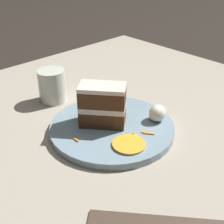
% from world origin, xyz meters
% --- Properties ---
extents(ground_plane, '(6.00, 6.00, 0.00)m').
position_xyz_m(ground_plane, '(0.00, 0.00, 0.00)').
color(ground_plane, black).
rests_on(ground_plane, ground).
extents(dining_table, '(1.24, 1.17, 0.03)m').
position_xyz_m(dining_table, '(0.00, 0.00, 0.01)').
color(dining_table, gray).
rests_on(dining_table, ground).
extents(plate, '(0.30, 0.30, 0.02)m').
position_xyz_m(plate, '(-0.02, -0.04, 0.04)').
color(plate, gray).
rests_on(plate, dining_table).
extents(cake_slice, '(0.11, 0.12, 0.10)m').
position_xyz_m(cake_slice, '(-0.01, -0.06, 0.09)').
color(cake_slice, '#4C2D19').
rests_on(cake_slice, plate).
extents(cream_dollop, '(0.04, 0.04, 0.04)m').
position_xyz_m(cream_dollop, '(-0.12, 0.02, 0.06)').
color(cream_dollop, silver).
rests_on(cream_dollop, plate).
extents(orange_garnish, '(0.07, 0.07, 0.01)m').
position_xyz_m(orange_garnish, '(0.01, 0.05, 0.05)').
color(orange_garnish, orange).
rests_on(orange_garnish, plate).
extents(carrot_shreds_scatter, '(0.15, 0.20, 0.00)m').
position_xyz_m(carrot_shreds_scatter, '(-0.02, -0.01, 0.05)').
color(carrot_shreds_scatter, orange).
rests_on(carrot_shreds_scatter, plate).
extents(drinking_glass, '(0.08, 0.08, 0.09)m').
position_xyz_m(drinking_glass, '(-0.01, -0.27, 0.07)').
color(drinking_glass, beige).
rests_on(drinking_glass, dining_table).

